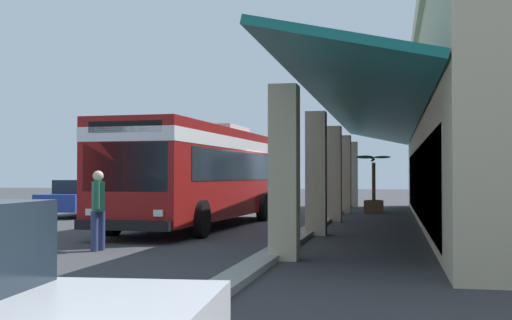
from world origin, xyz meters
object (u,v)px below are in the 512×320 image
object	(u,v)px
transit_bus	(202,169)
parked_sedan_blue	(84,198)
potted_palm	(374,199)
pedestrian	(98,205)

from	to	relation	value
transit_bus	parked_sedan_blue	xyz separation A→B (m)	(-4.29, -6.24, -1.10)
transit_bus	potted_palm	bearing A→B (deg)	149.98
potted_palm	transit_bus	bearing A→B (deg)	-30.02
transit_bus	parked_sedan_blue	distance (m)	7.65
pedestrian	potted_palm	size ratio (longest dim) A/B	0.68
parked_sedan_blue	pedestrian	distance (m)	12.84
transit_bus	potted_palm	world-z (taller)	transit_bus
parked_sedan_blue	potted_palm	bearing A→B (deg)	112.47
parked_sedan_blue	pedestrian	bearing A→B (deg)	27.89
transit_bus	pedestrian	world-z (taller)	transit_bus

